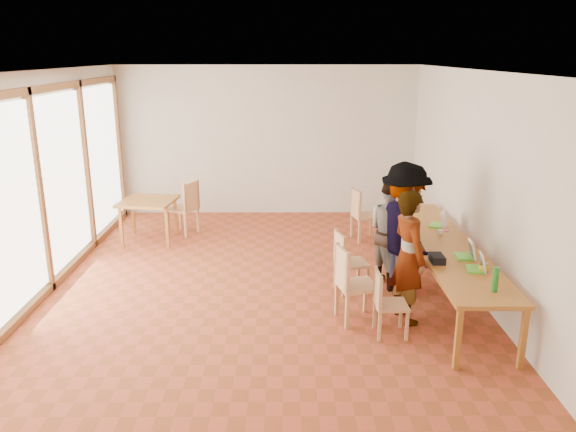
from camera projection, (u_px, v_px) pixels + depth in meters
name	position (u px, v px, depth m)	size (l,w,h in m)	color
ground	(260.00, 289.00, 7.94)	(8.00, 8.00, 0.00)	#AE462A
wall_back	(267.00, 141.00, 11.36)	(6.00, 0.10, 3.00)	beige
wall_front	(231.00, 325.00, 3.68)	(6.00, 0.10, 3.00)	beige
wall_right	(481.00, 186.00, 7.53)	(0.10, 8.00, 3.00)	beige
window_wall	(37.00, 187.00, 7.50)	(0.10, 8.00, 3.00)	white
ceiling	(257.00, 69.00, 7.09)	(6.00, 8.00, 0.04)	white
communal_table	(443.00, 246.00, 7.61)	(0.80, 4.00, 0.75)	#A96525
side_table	(148.00, 204.00, 9.82)	(0.90, 0.90, 0.75)	#A96525
chair_near	(350.00, 276.00, 6.84)	(0.55, 0.55, 0.52)	tan
chair_mid	(384.00, 296.00, 6.54)	(0.38, 0.38, 0.42)	tan
chair_far	(346.00, 256.00, 7.73)	(0.49, 0.49, 0.46)	tan
chair_empty	(361.00, 209.00, 9.88)	(0.53, 0.53, 0.49)	tan
chair_spare	(187.00, 202.00, 10.20)	(0.62, 0.62, 0.53)	tan
person_near	(409.00, 257.00, 6.83)	(0.61, 0.40, 1.67)	gray
person_mid	(391.00, 231.00, 7.95)	(0.76, 0.60, 1.57)	gray
person_far	(404.00, 230.00, 7.58)	(1.19, 0.68, 1.84)	gray
laptop_near	(478.00, 266.00, 6.60)	(0.25, 0.28, 0.21)	#5CCC32
laptop_mid	(468.00, 253.00, 7.01)	(0.25, 0.29, 0.22)	#5CCC32
laptop_far	(440.00, 222.00, 8.27)	(0.32, 0.34, 0.23)	#5CCC32
yellow_mug	(484.00, 268.00, 6.55)	(0.12, 0.12, 0.10)	gold
green_bottle	(496.00, 280.00, 5.99)	(0.07, 0.07, 0.28)	#1F6F21
clear_glass	(485.00, 267.00, 6.60)	(0.07, 0.07, 0.09)	silver
condiment_cup	(440.00, 232.00, 7.95)	(0.08, 0.08, 0.06)	white
pink_phone	(446.00, 230.00, 8.09)	(0.05, 0.10, 0.01)	#EB4960
black_pouch	(437.00, 258.00, 6.88)	(0.16, 0.26, 0.09)	black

